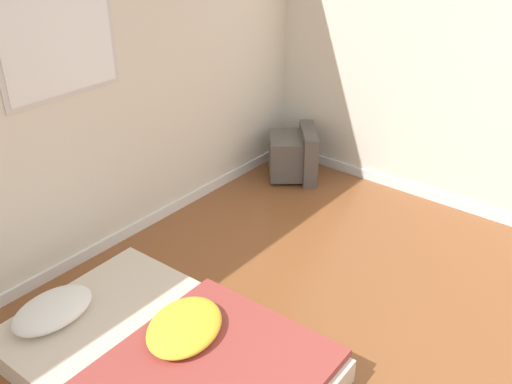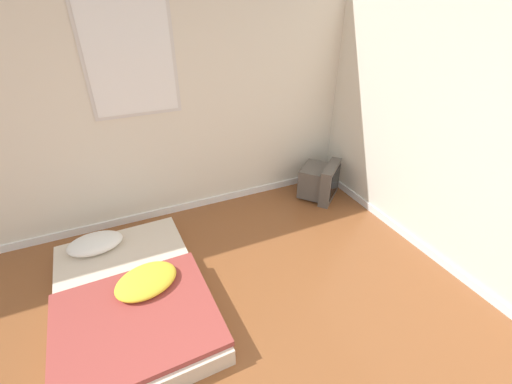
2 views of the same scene
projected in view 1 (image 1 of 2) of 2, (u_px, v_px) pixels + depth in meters
The scene contains 3 objects.
wall_back at pixel (37, 99), 3.61m from camera, with size 7.67×0.08×2.60m.
mattress_bed at pixel (163, 357), 3.27m from camera, with size 1.26×1.89×0.30m.
crt_tv at pixel (295, 155), 5.40m from camera, with size 0.65×0.64×0.48m.
Camera 1 is at (-1.82, -0.33, 2.51)m, focal length 40.00 mm.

